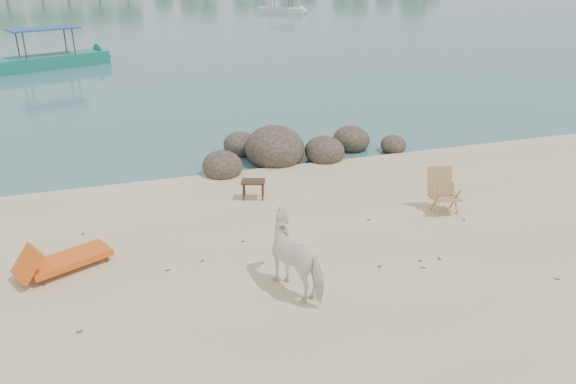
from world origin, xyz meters
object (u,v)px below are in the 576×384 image
deck_chair (446,193)px  boulders (288,150)px  side_table (253,191)px  cow (300,257)px  lounge_chair (69,256)px  boat_near (44,35)px

deck_chair → boulders: bearing=127.5°
deck_chair → side_table: bearing=164.2°
cow → lounge_chair: bearing=-48.9°
boulders → side_table: bearing=-123.0°
deck_chair → boat_near: (-10.07, 22.09, 1.16)m
lounge_chair → boat_near: boat_near is taller
cow → side_table: (0.19, 4.11, -0.43)m
deck_chair → boat_near: bearing=126.2°
side_table → boat_near: boat_near is taller
boulders → cow: cow is taller
lounge_chair → boat_near: (-1.88, 22.14, 1.38)m
boulders → side_table: 3.18m
cow → side_table: bearing=-115.4°
side_table → deck_chair: bearing=-9.4°
boulders → side_table: (-1.73, -2.67, -0.01)m
lounge_chair → deck_chair: 8.20m
boulders → deck_chair: (2.30, -4.77, 0.26)m
deck_chair → boat_near: boat_near is taller
boat_near → cow: bearing=-97.5°
side_table → lounge_chair: lounge_chair is taller
lounge_chair → deck_chair: deck_chair is taller
cow → deck_chair: bearing=-177.3°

